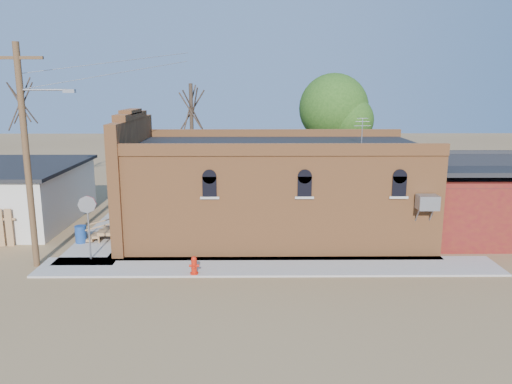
{
  "coord_description": "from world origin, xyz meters",
  "views": [
    {
      "loc": [
        0.77,
        -18.58,
        7.36
      ],
      "look_at": [
        0.98,
        4.61,
        2.4
      ],
      "focal_mm": 35.0,
      "sensor_mm": 36.0,
      "label": 1
    }
  ],
  "objects_px": {
    "brick_bar": "(269,189)",
    "utility_pole": "(27,152)",
    "stop_sign": "(88,211)",
    "trash_barrel": "(81,234)",
    "fire_hydrant": "(194,265)"
  },
  "relations": [
    {
      "from": "brick_bar",
      "to": "utility_pole",
      "type": "distance_m",
      "value": 10.96
    },
    {
      "from": "brick_bar",
      "to": "utility_pole",
      "type": "relative_size",
      "value": 1.82
    },
    {
      "from": "stop_sign",
      "to": "utility_pole",
      "type": "bearing_deg",
      "value": -154.62
    },
    {
      "from": "utility_pole",
      "to": "stop_sign",
      "type": "xyz_separation_m",
      "value": [
        2.01,
        0.6,
        -2.56
      ]
    },
    {
      "from": "brick_bar",
      "to": "fire_hydrant",
      "type": "bearing_deg",
      "value": -119.77
    },
    {
      "from": "trash_barrel",
      "to": "utility_pole",
      "type": "bearing_deg",
      "value": -106.35
    },
    {
      "from": "brick_bar",
      "to": "utility_pole",
      "type": "bearing_deg",
      "value": -156.31
    },
    {
      "from": "brick_bar",
      "to": "trash_barrel",
      "type": "relative_size",
      "value": 20.05
    },
    {
      "from": "stop_sign",
      "to": "trash_barrel",
      "type": "distance_m",
      "value": 3.09
    },
    {
      "from": "fire_hydrant",
      "to": "stop_sign",
      "type": "height_order",
      "value": "stop_sign"
    },
    {
      "from": "brick_bar",
      "to": "fire_hydrant",
      "type": "relative_size",
      "value": 22.39
    },
    {
      "from": "stop_sign",
      "to": "brick_bar",
      "type": "bearing_deg",
      "value": 34.14
    },
    {
      "from": "stop_sign",
      "to": "trash_barrel",
      "type": "bearing_deg",
      "value": 125.79
    },
    {
      "from": "brick_bar",
      "to": "stop_sign",
      "type": "xyz_separation_m",
      "value": [
        -7.78,
        -3.69,
        -0.13
      ]
    },
    {
      "from": "brick_bar",
      "to": "trash_barrel",
      "type": "height_order",
      "value": "brick_bar"
    }
  ]
}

